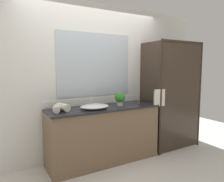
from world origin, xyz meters
The scene contains 11 objects.
ground_plane centered at (0.00, 0.00, 0.00)m, with size 8.00×8.00×0.00m, color silver.
wall_back_with_mirror centered at (0.00, 0.34, 1.31)m, with size 4.40×0.06×2.60m.
vanity_cabinet centered at (0.00, 0.01, 0.45)m, with size 1.80×0.58×0.90m.
shower_enclosure centered at (1.28, -0.19, 1.03)m, with size 1.20×0.59×2.00m.
sink_basin centered at (-0.19, -0.05, 0.94)m, with size 0.45×0.34×0.07m, color white.
faucet centered at (-0.19, 0.13, 0.94)m, with size 0.17×0.14×0.13m.
potted_plant centered at (0.29, -0.03, 1.02)m, with size 0.17×0.17×0.21m.
amenity_bottle_conditioner centered at (0.65, -0.06, 0.94)m, with size 0.03×0.03×0.09m.
amenity_bottle_shampoo centered at (0.36, 0.11, 0.94)m, with size 0.03×0.03×0.08m.
rolled_towel_near_edge centered at (-0.76, -0.01, 0.95)m, with size 0.10×0.10×0.22m, color silver.
rolled_towel_middle centered at (-0.65, 0.04, 0.95)m, with size 0.11×0.11×0.25m, color silver.
Camera 1 is at (-1.53, -2.93, 1.53)m, focal length 33.77 mm.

